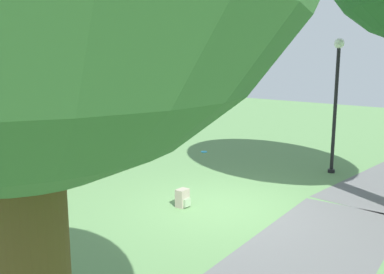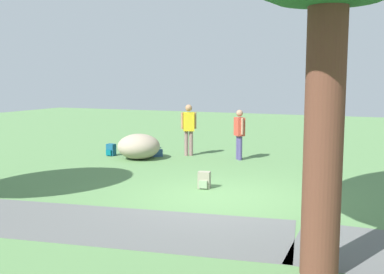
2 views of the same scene
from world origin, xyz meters
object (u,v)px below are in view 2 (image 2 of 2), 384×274
object	(u,v)px
spare_backpack_on_lawn	(204,180)
man_near_boulder	(239,131)
backpack_by_boulder	(111,150)
lawn_boulder	(139,146)
woman_with_handbag	(189,126)
handbag_on_grass	(158,152)

from	to	relation	value
spare_backpack_on_lawn	man_near_boulder	bearing A→B (deg)	-84.05
backpack_by_boulder	spare_backpack_on_lawn	size ratio (longest dim) A/B	1.00
man_near_boulder	lawn_boulder	bearing A→B (deg)	20.82
lawn_boulder	backpack_by_boulder	xyz separation A→B (m)	(1.18, -0.17, -0.21)
backpack_by_boulder	woman_with_handbag	bearing A→B (deg)	-155.92
lawn_boulder	handbag_on_grass	xyz separation A→B (m)	(-0.35, -0.62, -0.27)
lawn_boulder	woman_with_handbag	xyz separation A→B (m)	(-1.22, -1.24, 0.59)
lawn_boulder	spare_backpack_on_lawn	world-z (taller)	lawn_boulder
woman_with_handbag	spare_backpack_on_lawn	size ratio (longest dim) A/B	4.30
backpack_by_boulder	spare_backpack_on_lawn	distance (m)	5.53
woman_with_handbag	spare_backpack_on_lawn	xyz separation A→B (m)	(-2.22, 4.12, -0.81)
backpack_by_boulder	handbag_on_grass	bearing A→B (deg)	-163.37
handbag_on_grass	backpack_by_boulder	bearing A→B (deg)	16.63
spare_backpack_on_lawn	handbag_on_grass	bearing A→B (deg)	-48.69
woman_with_handbag	handbag_on_grass	bearing A→B (deg)	35.35
handbag_on_grass	backpack_by_boulder	distance (m)	1.60
lawn_boulder	woman_with_handbag	distance (m)	1.83
handbag_on_grass	spare_backpack_on_lawn	xyz separation A→B (m)	(-3.08, 3.51, 0.05)
lawn_boulder	backpack_by_boulder	bearing A→B (deg)	-8.08
lawn_boulder	spare_backpack_on_lawn	bearing A→B (deg)	140.00
woman_with_handbag	man_near_boulder	size ratio (longest dim) A/B	1.08
woman_with_handbag	spare_backpack_on_lawn	bearing A→B (deg)	118.33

